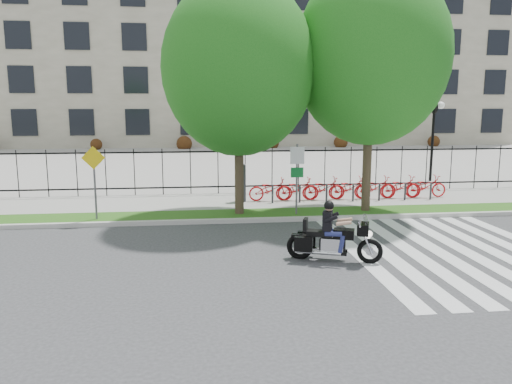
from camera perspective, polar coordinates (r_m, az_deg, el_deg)
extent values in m
plane|color=#323234|center=(13.33, 2.65, -7.47)|extent=(120.00, 120.00, 0.00)
cube|color=#B8B4AD|center=(17.23, 0.42, -3.22)|extent=(60.00, 0.20, 0.15)
cube|color=#245314|center=(18.06, 0.08, -2.62)|extent=(60.00, 1.50, 0.15)
cube|color=#A5A19A|center=(20.49, -0.75, -1.13)|extent=(60.00, 3.50, 0.15)
cube|color=#A5A19A|center=(37.82, -3.56, 3.84)|extent=(80.00, 34.00, 0.10)
cube|color=gray|center=(57.91, -4.85, 15.74)|extent=(60.00, 20.00, 20.00)
cylinder|color=black|center=(27.45, 19.49, 5.15)|extent=(0.14, 0.14, 4.00)
cylinder|color=black|center=(27.38, 19.72, 9.11)|extent=(0.06, 0.70, 0.70)
sphere|color=white|center=(27.23, 19.06, 9.36)|extent=(0.36, 0.36, 0.36)
sphere|color=white|center=(27.54, 20.39, 9.28)|extent=(0.36, 0.36, 0.36)
cylinder|color=#36291D|center=(17.69, -1.94, 3.16)|extent=(0.32, 0.32, 3.53)
ellipsoid|color=#155E16|center=(17.62, -2.00, 14.05)|extent=(5.29, 5.29, 6.09)
cylinder|color=#36291D|center=(18.66, 12.59, 3.87)|extent=(0.32, 0.32, 3.91)
ellipsoid|color=#155E16|center=(18.65, 13.02, 14.95)|extent=(5.49, 5.49, 6.32)
cube|color=#2D2D33|center=(20.07, -1.70, 1.03)|extent=(0.35, 0.25, 1.50)
imported|color=red|center=(20.25, 1.69, 0.30)|extent=(1.78, 0.62, 0.94)
cylinder|color=#2D2D33|center=(19.79, 1.90, -0.27)|extent=(0.08, 0.08, 0.70)
imported|color=red|center=(20.44, 4.74, 0.36)|extent=(1.78, 0.62, 0.94)
cylinder|color=#2D2D33|center=(19.98, 5.02, -0.21)|extent=(0.08, 0.08, 0.70)
imported|color=red|center=(20.69, 7.72, 0.42)|extent=(1.78, 0.62, 0.94)
cylinder|color=#2D2D33|center=(20.23, 8.07, -0.14)|extent=(0.08, 0.08, 0.70)
imported|color=red|center=(20.99, 10.63, 0.47)|extent=(1.78, 0.62, 0.94)
cylinder|color=#2D2D33|center=(20.54, 11.04, -0.08)|extent=(0.08, 0.08, 0.70)
imported|color=red|center=(21.34, 13.45, 0.52)|extent=(1.78, 0.62, 0.94)
cylinder|color=#2D2D33|center=(20.90, 13.91, -0.01)|extent=(0.08, 0.08, 0.70)
imported|color=red|center=(21.75, 16.17, 0.57)|extent=(1.78, 0.62, 0.94)
cylinder|color=#2D2D33|center=(21.31, 16.68, 0.04)|extent=(0.08, 0.08, 0.70)
imported|color=red|center=(22.20, 18.79, 0.62)|extent=(1.78, 0.62, 0.94)
cylinder|color=#2D2D33|center=(21.77, 19.34, 0.10)|extent=(0.08, 0.08, 0.70)
cylinder|color=#59595B|center=(17.70, 4.68, 1.46)|extent=(0.07, 0.07, 2.50)
cube|color=white|center=(17.55, 4.75, 4.18)|extent=(0.50, 0.03, 0.60)
cube|color=#0C6626|center=(17.62, 4.72, 2.24)|extent=(0.45, 0.03, 0.35)
cylinder|color=#59595B|center=(17.69, -17.93, 0.85)|extent=(0.07, 0.07, 2.40)
cube|color=yellow|center=(17.54, -18.11, 3.73)|extent=(0.78, 0.03, 0.78)
torus|color=black|center=(13.05, 12.88, -6.63)|extent=(0.65, 0.35, 0.65)
torus|color=black|center=(13.19, 5.01, -6.24)|extent=(0.70, 0.38, 0.69)
cube|color=black|center=(12.90, 12.14, -4.13)|extent=(0.45, 0.59, 0.28)
cube|color=#26262B|center=(12.85, 12.47, -3.20)|extent=(0.30, 0.49, 0.29)
cube|color=silver|center=(13.06, 8.73, -6.00)|extent=(0.64, 0.50, 0.38)
cube|color=black|center=(12.96, 10.02, -4.73)|extent=(0.60, 0.48, 0.25)
cube|color=black|center=(13.02, 7.31, -4.68)|extent=(0.74, 0.55, 0.13)
cube|color=black|center=(13.01, 5.67, -3.71)|extent=(0.20, 0.33, 0.32)
cube|color=black|center=(12.86, 5.45, -5.97)|extent=(0.50, 0.31, 0.38)
cube|color=black|center=(13.40, 5.81, -5.32)|extent=(0.50, 0.31, 0.38)
cube|color=black|center=(12.92, 8.17, -3.26)|extent=(0.35, 0.43, 0.49)
sphere|color=tan|center=(12.84, 8.34, -1.71)|extent=(0.22, 0.22, 0.22)
sphere|color=black|center=(12.83, 8.34, -1.54)|extent=(0.26, 0.26, 0.26)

